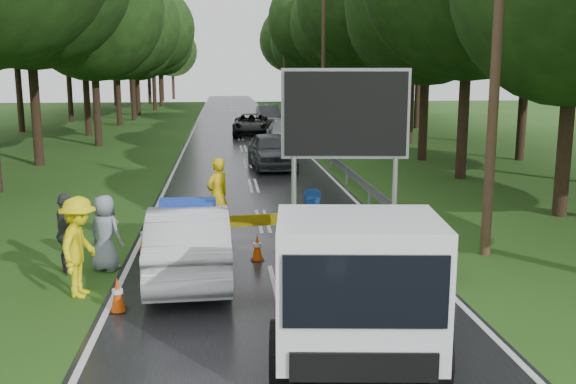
{
  "coord_description": "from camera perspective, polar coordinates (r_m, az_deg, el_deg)",
  "views": [
    {
      "loc": [
        -1.12,
        -12.58,
        4.45
      ],
      "look_at": [
        0.54,
        3.83,
        1.3
      ],
      "focal_mm": 40.0,
      "sensor_mm": 36.0,
      "label": 1
    }
  ],
  "objects": [
    {
      "name": "queue_car_third",
      "position": [
        44.31,
        -3.26,
        5.99
      ],
      "size": [
        2.8,
        5.54,
        1.5
      ],
      "primitive_type": "imported",
      "rotation": [
        0.0,
        0.0,
        -0.06
      ],
      "color": "black",
      "rests_on": "ground"
    },
    {
      "name": "ground",
      "position": [
        13.39,
        -0.64,
        -8.59
      ],
      "size": [
        160.0,
        160.0,
        0.0
      ],
      "primitive_type": "plane",
      "color": "#204513",
      "rests_on": "ground"
    },
    {
      "name": "queue_car_second",
      "position": [
        38.47,
        -0.19,
        5.3
      ],
      "size": [
        2.15,
        5.28,
        1.53
      ],
      "primitive_type": "imported",
      "rotation": [
        0.0,
        0.0,
        0.0
      ],
      "color": "#A2A4AA",
      "rests_on": "ground"
    },
    {
      "name": "road",
      "position": [
        42.83,
        -4.25,
        4.82
      ],
      "size": [
        7.0,
        140.0,
        0.02
      ],
      "primitive_type": "cube",
      "color": "black",
      "rests_on": "ground"
    },
    {
      "name": "cone_left_mid",
      "position": [
        16.22,
        -12.57,
        -3.96
      ],
      "size": [
        0.38,
        0.38,
        0.8
      ],
      "color": "black",
      "rests_on": "ground"
    },
    {
      "name": "officer",
      "position": [
        17.91,
        -6.27,
        -0.26
      ],
      "size": [
        0.89,
        0.87,
        2.06
      ],
      "primitive_type": "imported",
      "rotation": [
        0.0,
        0.0,
        3.88
      ],
      "color": "yellow",
      "rests_on": "ground"
    },
    {
      "name": "cone_far",
      "position": [
        15.69,
        -0.53,
        -4.35
      ],
      "size": [
        0.34,
        0.34,
        0.72
      ],
      "color": "black",
      "rests_on": "ground"
    },
    {
      "name": "bystander_left",
      "position": [
        13.36,
        -18.06,
        -4.66
      ],
      "size": [
        0.93,
        1.4,
        2.02
      ],
      "primitive_type": "imported",
      "rotation": [
        0.0,
        0.0,
        1.42
      ],
      "color": "#FDE90D",
      "rests_on": "ground"
    },
    {
      "name": "civilian",
      "position": [
        13.66,
        2.37,
        -3.84
      ],
      "size": [
        1.17,
        1.04,
        1.99
      ],
      "primitive_type": "imported",
      "rotation": [
        0.0,
        0.0,
        0.35
      ],
      "color": "#174B9A",
      "rests_on": "ground"
    },
    {
      "name": "cone_center",
      "position": [
        15.17,
        -2.75,
        -4.98
      ],
      "size": [
        0.32,
        0.32,
        0.67
      ],
      "color": "black",
      "rests_on": "ground"
    },
    {
      "name": "work_truck",
      "position": [
        10.61,
        5.51,
        -7.07
      ],
      "size": [
        3.03,
        5.77,
        4.42
      ],
      "rotation": [
        0.0,
        0.0,
        -0.11
      ],
      "color": "gray",
      "rests_on": "ground"
    },
    {
      "name": "barrier",
      "position": [
        14.93,
        -2.39,
        -3.05
      ],
      "size": [
        2.8,
        0.34,
        1.16
      ],
      "rotation": [
        0.0,
        0.0,
        0.1
      ],
      "color": "yellow",
      "rests_on": "ground"
    },
    {
      "name": "queue_car_fourth",
      "position": [
        53.4,
        -1.77,
        6.86
      ],
      "size": [
        1.87,
        4.82,
        1.57
      ],
      "primitive_type": "imported",
      "rotation": [
        0.0,
        0.0,
        0.04
      ],
      "color": "#383A3F",
      "rests_on": "ground"
    },
    {
      "name": "police_sedan",
      "position": [
        14.06,
        -8.79,
        -4.37
      ],
      "size": [
        1.87,
        4.88,
        1.75
      ],
      "rotation": [
        0.0,
        0.0,
        3.18
      ],
      "color": "silver",
      "rests_on": "ground"
    },
    {
      "name": "guardrail",
      "position": [
        42.7,
        0.75,
        5.56
      ],
      "size": [
        0.12,
        60.06,
        0.7
      ],
      "color": "gray",
      "rests_on": "ground"
    },
    {
      "name": "bystander_right",
      "position": [
        14.95,
        -15.94,
        -3.51
      ],
      "size": [
        1.0,
        0.89,
        1.72
      ],
      "primitive_type": "imported",
      "rotation": [
        0.0,
        0.0,
        2.62
      ],
      "color": "gray",
      "rests_on": "ground"
    },
    {
      "name": "utility_pole_near",
      "position": [
        15.91,
        18.1,
        12.5
      ],
      "size": [
        1.4,
        0.24,
        10.0
      ],
      "color": "#4F3324",
      "rests_on": "ground"
    },
    {
      "name": "bystander_mid",
      "position": [
        14.93,
        -19.1,
        -3.51
      ],
      "size": [
        0.87,
        1.15,
        1.82
      ],
      "primitive_type": "imported",
      "rotation": [
        0.0,
        0.0,
        2.03
      ],
      "color": "#3B3E43",
      "rests_on": "ground"
    },
    {
      "name": "utility_pole_mid",
      "position": [
        41.08,
        3.15,
        11.64
      ],
      "size": [
        1.4,
        0.24,
        10.0
      ],
      "color": "#4F3324",
      "rests_on": "ground"
    },
    {
      "name": "cone_near_left",
      "position": [
        12.46,
        -14.91,
        -8.87
      ],
      "size": [
        0.32,
        0.32,
        0.69
      ],
      "color": "black",
      "rests_on": "ground"
    },
    {
      "name": "utility_pole_far",
      "position": [
        66.89,
        -0.35,
        11.32
      ],
      "size": [
        1.4,
        0.24,
        10.0
      ],
      "color": "#4F3324",
      "rests_on": "ground"
    },
    {
      "name": "queue_car_first",
      "position": [
        29.47,
        -1.46,
        3.71
      ],
      "size": [
        2.24,
        4.89,
        1.62
      ],
      "primitive_type": "imported",
      "rotation": [
        0.0,
        0.0,
        0.07
      ],
      "color": "#3C3F43",
      "rests_on": "ground"
    },
    {
      "name": "cone_right",
      "position": [
        17.13,
        9.73,
        -3.29
      ],
      "size": [
        0.32,
        0.32,
        0.67
      ],
      "color": "black",
      "rests_on": "ground"
    }
  ]
}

